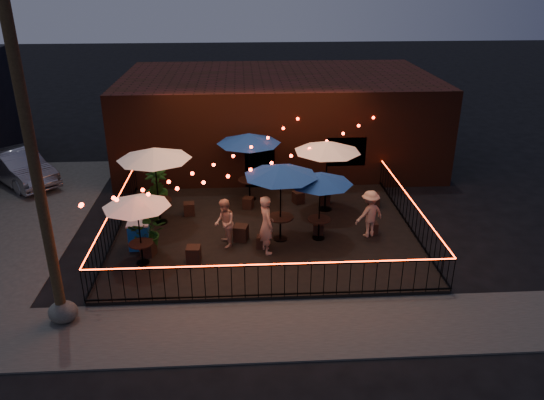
{
  "coord_description": "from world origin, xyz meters",
  "views": [
    {
      "loc": [
        -0.71,
        -14.18,
        8.34
      ],
      "look_at": [
        0.28,
        2.45,
        1.1
      ],
      "focal_mm": 35.0,
      "sensor_mm": 36.0,
      "label": 1
    }
  ],
  "objects_px": {
    "cafe_table_2": "(281,171)",
    "cooler": "(139,236)",
    "cafe_table_0": "(136,203)",
    "cafe_table_1": "(154,155)",
    "cafe_table_5": "(327,147)",
    "cafe_table_3": "(249,139)",
    "cafe_table_4": "(321,179)",
    "boulder": "(63,312)",
    "utility_pole": "(37,177)"
  },
  "relations": [
    {
      "from": "cafe_table_2",
      "to": "cafe_table_4",
      "type": "distance_m",
      "value": 1.3
    },
    {
      "from": "cafe_table_0",
      "to": "cafe_table_1",
      "type": "distance_m",
      "value": 2.86
    },
    {
      "from": "cafe_table_1",
      "to": "cafe_table_4",
      "type": "height_order",
      "value": "cafe_table_1"
    },
    {
      "from": "cafe_table_1",
      "to": "cafe_table_3",
      "type": "relative_size",
      "value": 1.04
    },
    {
      "from": "cafe_table_2",
      "to": "cafe_table_3",
      "type": "bearing_deg",
      "value": 105.41
    },
    {
      "from": "utility_pole",
      "to": "cafe_table_3",
      "type": "height_order",
      "value": "utility_pole"
    },
    {
      "from": "cafe_table_0",
      "to": "cafe_table_4",
      "type": "height_order",
      "value": "cafe_table_4"
    },
    {
      "from": "cafe_table_0",
      "to": "cafe_table_3",
      "type": "height_order",
      "value": "cafe_table_3"
    },
    {
      "from": "cooler",
      "to": "cafe_table_5",
      "type": "bearing_deg",
      "value": 20.76
    },
    {
      "from": "cafe_table_0",
      "to": "cooler",
      "type": "xyz_separation_m",
      "value": [
        -0.23,
        0.94,
        -1.56
      ]
    },
    {
      "from": "cooler",
      "to": "boulder",
      "type": "relative_size",
      "value": 1.1
    },
    {
      "from": "cafe_table_5",
      "to": "cooler",
      "type": "height_order",
      "value": "cafe_table_5"
    },
    {
      "from": "cafe_table_5",
      "to": "cafe_table_4",
      "type": "bearing_deg",
      "value": -103.85
    },
    {
      "from": "cafe_table_2",
      "to": "cooler",
      "type": "bearing_deg",
      "value": -175.25
    },
    {
      "from": "cafe_table_4",
      "to": "boulder",
      "type": "distance_m",
      "value": 8.39
    },
    {
      "from": "utility_pole",
      "to": "cafe_table_0",
      "type": "bearing_deg",
      "value": 58.96
    },
    {
      "from": "cafe_table_4",
      "to": "boulder",
      "type": "height_order",
      "value": "cafe_table_4"
    },
    {
      "from": "cafe_table_2",
      "to": "cooler",
      "type": "relative_size",
      "value": 3.32
    },
    {
      "from": "cafe_table_0",
      "to": "cafe_table_5",
      "type": "height_order",
      "value": "cafe_table_5"
    },
    {
      "from": "cooler",
      "to": "cafe_table_1",
      "type": "bearing_deg",
      "value": 76.52
    },
    {
      "from": "cafe_table_0",
      "to": "cafe_table_1",
      "type": "relative_size",
      "value": 0.8
    },
    {
      "from": "cafe_table_1",
      "to": "cafe_table_5",
      "type": "bearing_deg",
      "value": 7.35
    },
    {
      "from": "utility_pole",
      "to": "cafe_table_3",
      "type": "bearing_deg",
      "value": 56.12
    },
    {
      "from": "boulder",
      "to": "cafe_table_0",
      "type": "bearing_deg",
      "value": 59.5
    },
    {
      "from": "utility_pole",
      "to": "cooler",
      "type": "relative_size",
      "value": 8.89
    },
    {
      "from": "boulder",
      "to": "cafe_table_4",
      "type": "bearing_deg",
      "value": 29.12
    },
    {
      "from": "cafe_table_0",
      "to": "cafe_table_2",
      "type": "relative_size",
      "value": 0.74
    },
    {
      "from": "cafe_table_4",
      "to": "cafe_table_1",
      "type": "bearing_deg",
      "value": 164.45
    },
    {
      "from": "utility_pole",
      "to": "cafe_table_5",
      "type": "xyz_separation_m",
      "value": [
        7.72,
        6.24,
        -1.43
      ]
    },
    {
      "from": "cafe_table_1",
      "to": "utility_pole",
      "type": "bearing_deg",
      "value": -107.77
    },
    {
      "from": "cafe_table_0",
      "to": "cafe_table_1",
      "type": "xyz_separation_m",
      "value": [
        0.15,
        2.81,
        0.52
      ]
    },
    {
      "from": "cafe_table_0",
      "to": "boulder",
      "type": "relative_size",
      "value": 2.68
    },
    {
      "from": "utility_pole",
      "to": "cafe_table_4",
      "type": "relative_size",
      "value": 3.32
    },
    {
      "from": "cafe_table_4",
      "to": "cooler",
      "type": "distance_m",
      "value": 6.03
    },
    {
      "from": "cafe_table_3",
      "to": "utility_pole",
      "type": "bearing_deg",
      "value": -123.88
    },
    {
      "from": "cafe_table_3",
      "to": "cooler",
      "type": "xyz_separation_m",
      "value": [
        -3.59,
        -3.78,
        -1.97
      ]
    },
    {
      "from": "cooler",
      "to": "boulder",
      "type": "distance_m",
      "value": 3.86
    },
    {
      "from": "cafe_table_5",
      "to": "cafe_table_2",
      "type": "bearing_deg",
      "value": -128.98
    },
    {
      "from": "utility_pole",
      "to": "cooler",
      "type": "xyz_separation_m",
      "value": [
        1.37,
        3.6,
        -3.39
      ]
    },
    {
      "from": "utility_pole",
      "to": "cafe_table_4",
      "type": "xyz_separation_m",
      "value": [
        7.16,
        3.96,
        -1.75
      ]
    },
    {
      "from": "cafe_table_1",
      "to": "cafe_table_5",
      "type": "distance_m",
      "value": 6.02
    },
    {
      "from": "cafe_table_2",
      "to": "cooler",
      "type": "distance_m",
      "value": 4.94
    },
    {
      "from": "cafe_table_3",
      "to": "boulder",
      "type": "relative_size",
      "value": 3.23
    },
    {
      "from": "cafe_table_3",
      "to": "cafe_table_4",
      "type": "height_order",
      "value": "cafe_table_3"
    },
    {
      "from": "cafe_table_1",
      "to": "cooler",
      "type": "height_order",
      "value": "cafe_table_1"
    },
    {
      "from": "cafe_table_4",
      "to": "cafe_table_2",
      "type": "bearing_deg",
      "value": 179.43
    },
    {
      "from": "cafe_table_3",
      "to": "cafe_table_4",
      "type": "relative_size",
      "value": 1.1
    },
    {
      "from": "cafe_table_4",
      "to": "cooler",
      "type": "relative_size",
      "value": 2.68
    },
    {
      "from": "cafe_table_4",
      "to": "cooler",
      "type": "height_order",
      "value": "cafe_table_4"
    },
    {
      "from": "cafe_table_1",
      "to": "cafe_table_3",
      "type": "distance_m",
      "value": 3.73
    }
  ]
}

